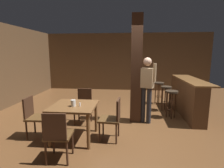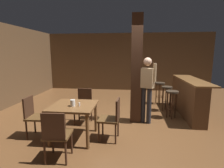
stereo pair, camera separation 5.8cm
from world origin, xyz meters
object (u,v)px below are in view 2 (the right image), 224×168
Objects in this scene: chair_east at (112,117)px; salt_shaker at (79,104)px; bar_stool_mid at (167,93)px; bar_stool_far at (160,88)px; bar_counter at (187,97)px; napkin_cup at (73,103)px; chair_north at (84,104)px; standing_person at (147,86)px; dining_table at (74,111)px; bar_stool_near at (172,98)px; chair_west at (34,115)px; chair_south at (56,134)px.

chair_east reaches higher than salt_shaker.
bar_stool_mid reaches higher than bar_stool_far.
napkin_cup is at bearing -145.81° from bar_counter.
chair_east is at bearing -115.99° from bar_stool_far.
chair_north is 3.06m from bar_counter.
standing_person reaches higher than bar_stool_far.
salt_shaker is at bearing -79.35° from chair_north.
bar_stool_near is at bearing 32.16° from dining_table.
bar_stool_mid is at bearing 43.58° from napkin_cup.
standing_person is (1.63, 0.16, 0.50)m from chair_north.
salt_shaker is (0.18, -0.97, 0.28)m from chair_north.
bar_stool_far is (0.63, 1.86, -0.41)m from standing_person.
bar_stool_near is at bearing -88.32° from bar_stool_mid.
chair_west is at bearing -178.38° from dining_table.
salt_shaker is (0.13, 0.01, -0.03)m from napkin_cup.
chair_north is 1.00× the size of chair_west.
chair_south is at bearing -91.32° from dining_table.
dining_table is at bearing -137.76° from bar_stool_mid.
bar_counter reaches higher than bar_stool_mid.
chair_west is 12.64× the size of salt_shaker.
bar_stool_near is at bearing 29.47° from standing_person.
chair_west is at bearing -136.68° from bar_stool_far.
bar_stool_near is at bearing 13.66° from chair_north.
dining_table is at bearing 88.68° from chair_south.
bar_counter is at bearing -24.99° from bar_stool_mid.
napkin_cup is at bearing -136.42° from bar_stool_mid.
bar_stool_far is (-0.10, 0.80, 0.01)m from bar_stool_mid.
standing_person is 2.18× the size of bar_stool_far.
chair_east is 0.52× the size of standing_person.
dining_table is 1.03× the size of chair_north.
dining_table is 1.03× the size of chair_south.
dining_table is 3.42m from bar_counter.
chair_west reaches higher than napkin_cup.
chair_west is 1.12× the size of bar_stool_mid.
bar_counter is (2.87, 1.85, -0.08)m from dining_table.
bar_stool_mid is (-0.02, 0.64, -0.00)m from bar_stool_near.
dining_table is 1.03× the size of chair_east.
napkin_cup is at bearing -87.18° from chair_north.
standing_person is (1.60, 1.05, 0.38)m from dining_table.
napkin_cup is at bearing 87.42° from chair_south.
salt_shaker is 1.85m from standing_person.
dining_table is 0.85m from chair_south.
salt_shaker is 0.03× the size of bar_counter.
napkin_cup reaches higher than salt_shaker.
chair_south reaches higher than salt_shaker.
napkin_cup is 0.14m from salt_shaker.
chair_west is at bearing 177.35° from salt_shaker.
chair_south is 12.64× the size of salt_shaker.
chair_east is 0.73m from salt_shaker.
chair_south is 3.31m from bar_stool_near.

